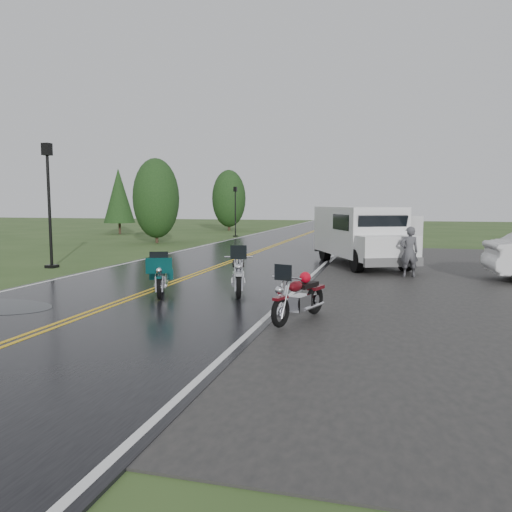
% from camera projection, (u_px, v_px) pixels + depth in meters
% --- Properties ---
extents(ground, '(120.00, 120.00, 0.00)m').
position_uv_depth(ground, '(125.00, 302.00, 12.25)').
color(ground, '#2D471E').
rests_on(ground, ground).
extents(road, '(8.00, 100.00, 0.04)m').
position_uv_depth(road, '(242.00, 258.00, 21.86)').
color(road, black).
rests_on(road, ground).
extents(motorcycle_red, '(1.31, 2.13, 1.18)m').
position_uv_depth(motorcycle_red, '(280.00, 300.00, 9.41)').
color(motorcycle_red, '#4F090F').
rests_on(motorcycle_red, ground).
extents(motorcycle_teal, '(1.46, 2.12, 1.18)m').
position_uv_depth(motorcycle_teal, '(159.00, 278.00, 12.15)').
color(motorcycle_teal, '#043334').
rests_on(motorcycle_teal, ground).
extents(motorcycle_silver, '(1.43, 2.34, 1.30)m').
position_uv_depth(motorcycle_silver, '(239.00, 275.00, 12.17)').
color(motorcycle_silver, '#9A9CA1').
rests_on(motorcycle_silver, ground).
extents(van_white, '(4.50, 6.29, 2.32)m').
position_uv_depth(van_white, '(357.00, 240.00, 17.11)').
color(van_white, white).
rests_on(van_white, ground).
extents(person_at_van, '(0.67, 0.53, 1.63)m').
position_uv_depth(person_at_van, '(409.00, 253.00, 16.10)').
color(person_at_van, '#47474C').
rests_on(person_at_van, ground).
extents(lamp_post_near_left, '(0.40, 0.40, 4.65)m').
position_uv_depth(lamp_post_near_left, '(49.00, 205.00, 18.43)').
color(lamp_post_near_left, black).
rests_on(lamp_post_near_left, ground).
extents(lamp_post_far_left, '(0.31, 0.31, 3.62)m').
position_uv_depth(lamp_post_far_left, '(235.00, 212.00, 35.86)').
color(lamp_post_far_left, black).
rests_on(lamp_post_far_left, ground).
extents(tree_left_mid, '(2.79, 2.79, 4.36)m').
position_uv_depth(tree_left_mid, '(156.00, 207.00, 30.06)').
color(tree_left_mid, '#1E3D19').
rests_on(tree_left_mid, ground).
extents(tree_left_far, '(2.96, 2.96, 4.55)m').
position_uv_depth(tree_left_far, '(229.00, 205.00, 43.90)').
color(tree_left_far, '#1E3D19').
rests_on(tree_left_far, ground).
extents(pine_left_far, '(2.39, 2.39, 4.99)m').
position_uv_depth(pine_left_far, '(119.00, 202.00, 38.96)').
color(pine_left_far, '#1E3D19').
rests_on(pine_left_far, ground).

